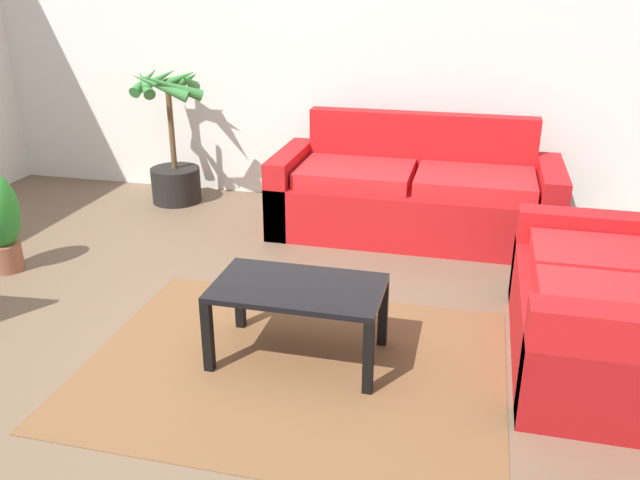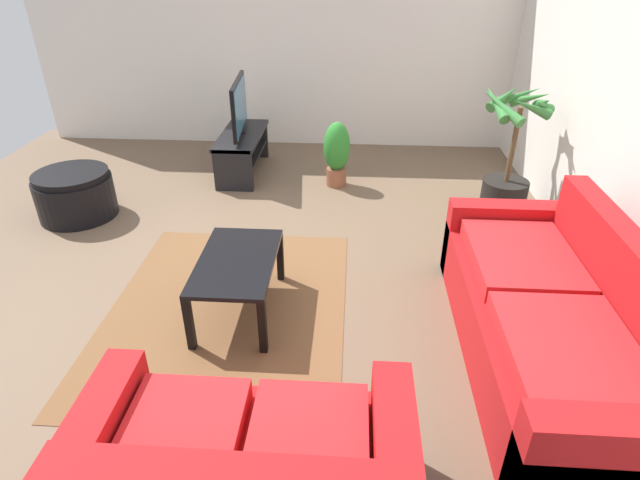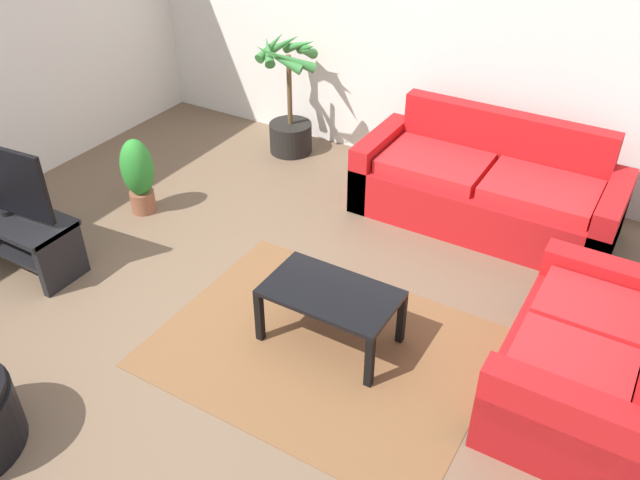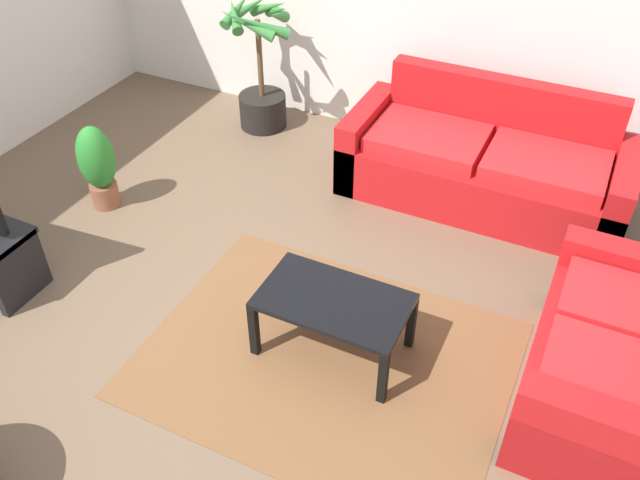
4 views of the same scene
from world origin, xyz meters
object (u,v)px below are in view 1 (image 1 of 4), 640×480
object	(u,v)px
potted_palm	(173,150)
coffee_table	(298,296)
couch_main	(414,196)
couch_loveseat	(612,312)

from	to	relation	value
potted_palm	coffee_table	bearing A→B (deg)	-51.76
couch_main	couch_loveseat	size ratio (longest dim) A/B	1.52
couch_loveseat	couch_main	bearing A→B (deg)	126.20
couch_loveseat	potted_palm	distance (m)	3.90
couch_main	coffee_table	distance (m)	2.05
couch_main	coffee_table	world-z (taller)	couch_main
couch_main	couch_loveseat	bearing A→B (deg)	-53.80
coffee_table	potted_palm	world-z (taller)	potted_palm
coffee_table	potted_palm	xyz separation A→B (m)	(-1.79, 2.27, 0.12)
couch_main	potted_palm	bearing A→B (deg)	173.30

